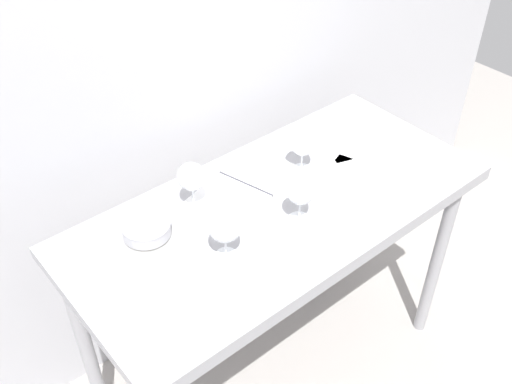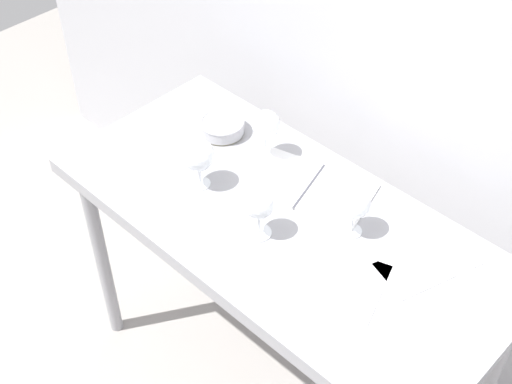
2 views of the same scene
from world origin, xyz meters
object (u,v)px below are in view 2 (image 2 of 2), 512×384
wine_glass_far_left (266,125)px  wine_glass_far_right (355,204)px  wine_glass_near_center (258,204)px  wine_glass_near_left (198,156)px  tasting_sheet_upper (428,263)px  tasting_bowl (222,126)px  tasting_sheet_lower (348,285)px  open_notebook (309,187)px

wine_glass_far_left → wine_glass_far_right: (0.40, -0.07, -0.01)m
wine_glass_far_left → wine_glass_near_center: bearing=-50.1°
wine_glass_near_center → wine_glass_near_left: wine_glass_near_left is taller
tasting_sheet_upper → tasting_bowl: 0.81m
tasting_sheet_upper → tasting_sheet_lower: (-0.11, -0.21, 0.00)m
tasting_sheet_upper → tasting_bowl: tasting_bowl is taller
tasting_sheet_upper → tasting_sheet_lower: same height
wine_glass_far_right → wine_glass_near_left: bearing=-160.3°
wine_glass_near_center → tasting_bowl: wine_glass_near_center is taller
wine_glass_near_center → wine_glass_near_left: (-0.27, 0.02, 0.00)m
wine_glass_near_left → tasting_sheet_upper: size_ratio=0.60×
wine_glass_near_left → tasting_sheet_upper: wine_glass_near_left is taller
wine_glass_near_center → tasting_sheet_lower: bearing=4.9°
tasting_sheet_upper → tasting_sheet_lower: bearing=-99.0°
wine_glass_far_left → wine_glass_near_left: (-0.05, -0.23, -0.01)m
wine_glass_far_left → tasting_bowl: bearing=-175.5°
wine_glass_far_left → wine_glass_far_right: bearing=-10.3°
wine_glass_near_left → tasting_sheet_lower: (0.57, 0.00, -0.11)m
wine_glass_far_left → tasting_sheet_lower: size_ratio=0.76×
wine_glass_near_left → tasting_sheet_upper: bearing=17.4°
wine_glass_far_right → open_notebook: wine_glass_far_right is taller
wine_glass_near_center → wine_glass_near_left: size_ratio=0.97×
wine_glass_far_right → wine_glass_near_left: 0.48m
wine_glass_far_left → wine_glass_near_left: 0.24m
wine_glass_near_center → open_notebook: (-0.02, 0.24, -0.11)m
open_notebook → wine_glass_far_right: bearing=-30.5°
wine_glass_far_left → wine_glass_near_center: size_ratio=1.06×
wine_glass_near_center → tasting_sheet_lower: wine_glass_near_center is taller
wine_glass_near_left → tasting_sheet_lower: 0.58m
tasting_sheet_upper → open_notebook: bearing=-162.5°
wine_glass_far_right → wine_glass_near_left: (-0.45, -0.16, 0.00)m
wine_glass_near_center → wine_glass_far_right: 0.26m
tasting_sheet_upper → tasting_bowl: size_ratio=1.83×
wine_glass_far_right → open_notebook: bearing=164.7°
open_notebook → tasting_bowl: 0.38m
tasting_sheet_upper → tasting_bowl: (-0.81, 0.01, 0.03)m
wine_glass_near_center → tasting_sheet_upper: (0.41, 0.24, -0.11)m
wine_glass_near_left → wine_glass_far_right: bearing=19.7°
wine_glass_far_left → tasting_sheet_upper: wine_glass_far_left is taller
open_notebook → tasting_sheet_upper: (0.43, -0.01, -0.00)m
wine_glass_far_right → tasting_bowl: size_ratio=1.05×
wine_glass_near_center → wine_glass_far_right: wine_glass_near_center is taller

